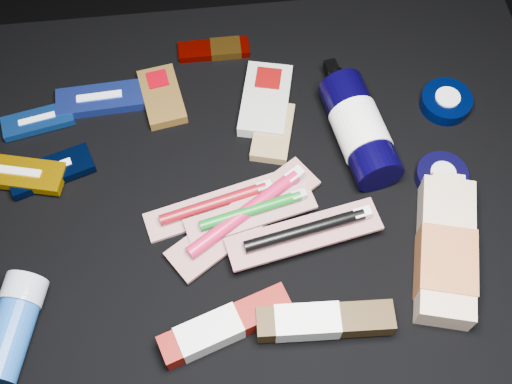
{
  "coord_description": "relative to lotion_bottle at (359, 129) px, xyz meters",
  "views": [
    {
      "loc": [
        -0.03,
        -0.42,
        1.23
      ],
      "look_at": [
        0.01,
        0.01,
        0.42
      ],
      "focal_mm": 45.0,
      "sensor_mm": 36.0,
      "label": 1
    }
  ],
  "objects": [
    {
      "name": "ground",
      "position": [
        -0.18,
        -0.09,
        -0.44
      ],
      "size": [
        3.0,
        3.0,
        0.0
      ],
      "primitive_type": "plane",
      "color": "black",
      "rests_on": "ground"
    },
    {
      "name": "cloth_table",
      "position": [
        -0.18,
        -0.09,
        -0.24
      ],
      "size": [
        0.98,
        0.78,
        0.4
      ],
      "primitive_type": "cube",
      "color": "black",
      "rests_on": "ground"
    },
    {
      "name": "luna_bar_0",
      "position": [
        -0.39,
        0.12,
        -0.03
      ],
      "size": [
        0.14,
        0.06,
        0.02
      ],
      "rotation": [
        0.0,
        0.0,
        0.05
      ],
      "color": "#1D329C",
      "rests_on": "cloth_table"
    },
    {
      "name": "luna_bar_1",
      "position": [
        -0.48,
        0.09,
        -0.03
      ],
      "size": [
        0.11,
        0.06,
        0.01
      ],
      "rotation": [
        0.0,
        0.0,
        0.2
      ],
      "color": "#113F97",
      "rests_on": "cloth_table"
    },
    {
      "name": "luna_bar_2",
      "position": [
        -0.46,
        -0.01,
        -0.02
      ],
      "size": [
        0.13,
        0.08,
        0.02
      ],
      "rotation": [
        0.0,
        0.0,
        0.31
      ],
      "color": "black",
      "rests_on": "cloth_table"
    },
    {
      "name": "luna_bar_3",
      "position": [
        -0.5,
        -0.01,
        -0.02
      ],
      "size": [
        0.14,
        0.08,
        0.02
      ],
      "rotation": [
        0.0,
        0.0,
        -0.25
      ],
      "color": "#CB8D00",
      "rests_on": "cloth_table"
    },
    {
      "name": "clif_bar_0",
      "position": [
        -0.29,
        0.12,
        -0.03
      ],
      "size": [
        0.08,
        0.12,
        0.02
      ],
      "rotation": [
        0.0,
        0.0,
        0.17
      ],
      "color": "#573C16",
      "rests_on": "cloth_table"
    },
    {
      "name": "clif_bar_1",
      "position": [
        -0.13,
        0.09,
        -0.02
      ],
      "size": [
        0.1,
        0.15,
        0.02
      ],
      "rotation": [
        0.0,
        0.0,
        -0.24
      ],
      "color": "#BBBBB3",
      "rests_on": "cloth_table"
    },
    {
      "name": "clif_bar_2",
      "position": [
        -0.12,
        0.03,
        -0.03
      ],
      "size": [
        0.08,
        0.11,
        0.02
      ],
      "rotation": [
        0.0,
        0.0,
        -0.27
      ],
      "color": "olive",
      "rests_on": "cloth_table"
    },
    {
      "name": "power_bar",
      "position": [
        -0.2,
        0.2,
        -0.03
      ],
      "size": [
        0.12,
        0.04,
        0.01
      ],
      "rotation": [
        0.0,
        0.0,
        -0.0
      ],
      "color": "#6D0300",
      "rests_on": "cloth_table"
    },
    {
      "name": "lotion_bottle",
      "position": [
        0.0,
        0.0,
        0.0
      ],
      "size": [
        0.1,
        0.23,
        0.07
      ],
      "rotation": [
        0.0,
        0.0,
        0.17
      ],
      "color": "black",
      "rests_on": "cloth_table"
    },
    {
      "name": "cream_tin_upper",
      "position": [
        0.15,
        0.05,
        -0.02
      ],
      "size": [
        0.08,
        0.08,
        0.02
      ],
      "rotation": [
        0.0,
        0.0,
        0.07
      ],
      "color": "black",
      "rests_on": "cloth_table"
    },
    {
      "name": "cream_tin_lower",
      "position": [
        0.11,
        -0.08,
        -0.02
      ],
      "size": [
        0.08,
        0.08,
        0.02
      ],
      "rotation": [
        0.0,
        0.0,
        -0.36
      ],
      "color": "black",
      "rests_on": "cloth_table"
    },
    {
      "name": "bodywash_bottle",
      "position": [
        0.08,
        -0.2,
        -0.01
      ],
      "size": [
        0.12,
        0.22,
        0.04
      ],
      "rotation": [
        0.0,
        0.0,
        -0.26
      ],
      "color": "beige",
      "rests_on": "cloth_table"
    },
    {
      "name": "deodorant_stick",
      "position": [
        -0.49,
        -0.24,
        -0.01
      ],
      "size": [
        0.09,
        0.14,
        0.06
      ],
      "rotation": [
        0.0,
        0.0,
        -0.26
      ],
      "color": "#184A9A",
      "rests_on": "cloth_table"
    },
    {
      "name": "toothbrush_pack_0",
      "position": [
        -0.22,
        -0.09,
        -0.03
      ],
      "size": [
        0.21,
        0.09,
        0.02
      ],
      "rotation": [
        0.0,
        0.0,
        0.24
      ],
      "color": "beige",
      "rests_on": "cloth_table"
    },
    {
      "name": "toothbrush_pack_1",
      "position": [
        -0.18,
        -0.11,
        -0.02
      ],
      "size": [
        0.23,
        0.18,
        0.03
      ],
      "rotation": [
        0.0,
        0.0,
        0.58
      ],
      "color": "#AFAAA3",
      "rests_on": "cloth_table"
    },
    {
      "name": "toothbrush_pack_2",
      "position": [
        -0.17,
        -0.11,
        -0.01
      ],
      "size": [
        0.19,
        0.08,
        0.02
      ],
      "rotation": [
        0.0,
        0.0,
        0.22
      ],
      "color": "beige",
      "rests_on": "cloth_table"
    },
    {
      "name": "toothbrush_pack_3",
      "position": [
        -0.1,
        -0.15,
        -0.01
      ],
      "size": [
        0.22,
        0.09,
        0.02
      ],
      "rotation": [
        0.0,
        0.0,
        0.19
      ],
      "color": "beige",
      "rests_on": "cloth_table"
    },
    {
      "name": "toothpaste_carton_red",
      "position": [
        -0.23,
        -0.27,
        -0.02
      ],
      "size": [
        0.18,
        0.09,
        0.03
      ],
      "rotation": [
        0.0,
        0.0,
        0.32
      ],
      "color": "maroon",
      "rests_on": "cloth_table"
    },
    {
      "name": "toothpaste_carton_green",
      "position": [
        -0.1,
        -0.28,
        -0.01
      ],
      "size": [
        0.18,
        0.05,
        0.03
      ],
      "rotation": [
        0.0,
        0.0,
        -0.05
      ],
      "color": "#33240F",
      "rests_on": "cloth_table"
    }
  ]
}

